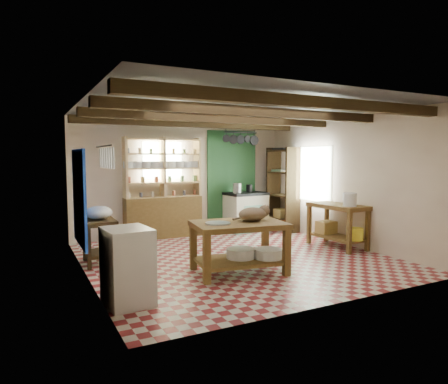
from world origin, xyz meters
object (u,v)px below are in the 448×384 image
work_table (239,247)px  right_counter (337,226)px  white_cabinet (127,266)px  stove (246,212)px  cat (253,214)px  prep_table (99,242)px

work_table → right_counter: bearing=22.4°
white_cabinet → right_counter: bearing=10.0°
work_table → white_cabinet: size_ratio=1.49×
stove → right_counter: 2.44m
white_cabinet → cat: 2.20m
stove → right_counter: size_ratio=0.80×
prep_table → white_cabinet: 2.03m
work_table → white_cabinet: (-1.83, -0.53, 0.07)m
stove → prep_table: (-3.66, -1.46, -0.09)m
stove → prep_table: size_ratio=1.27×
stove → right_counter: stove is taller
prep_table → work_table: bearing=-37.9°
stove → work_table: bearing=-126.6°
cat → right_counter: bearing=13.6°
work_table → stove: stove is taller
prep_table → stove: bearing=23.5°
white_cabinet → right_counter: 4.55m
prep_table → right_counter: (4.38, -0.87, 0.05)m
cat → white_cabinet: bearing=-166.7°
prep_table → white_cabinet: (-0.02, -2.03, 0.09)m
work_table → stove: bearing=66.7°
work_table → cat: cat is taller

